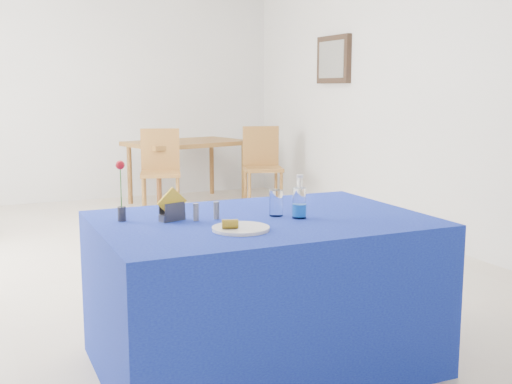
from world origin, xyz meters
The scene contains 16 objects.
floor centered at (0.00, 0.00, 0.00)m, with size 7.00×7.00×0.00m, color beige.
room_shell centered at (0.00, 0.00, 1.75)m, with size 7.00×7.00×7.00m.
picture_frame centered at (2.47, 1.60, 1.70)m, with size 0.06×0.64×0.52m, color black.
picture_art centered at (2.44, 1.60, 1.70)m, with size 0.02×0.52×0.40m, color #998C66.
plate centered at (-0.16, -2.02, 0.77)m, with size 0.26×0.26×0.01m, color white.
drinking_glass centered at (0.13, -1.79, 0.82)m, with size 0.07×0.07×0.13m, color white.
salt_shaker centered at (-0.28, -1.74, 0.80)m, with size 0.03×0.03×0.09m, color gray.
pepper_shaker centered at (-0.17, -1.74, 0.80)m, with size 0.03×0.03×0.09m, color slate.
blue_table centered at (0.04, -1.81, 0.38)m, with size 1.60×1.10×0.76m.
water_bottle centered at (0.21, -1.88, 0.83)m, with size 0.07×0.07×0.21m.
napkin_holder centered at (-0.38, -1.69, 0.81)m, with size 0.15×0.09×0.16m.
rose_vase centered at (-0.61, -1.60, 0.90)m, with size 0.04×0.04×0.29m.
oak_table centered at (1.15, 2.80, 0.68)m, with size 1.54×1.19×0.76m.
chair_bg_left centered at (0.64, 2.17, 0.55)m, with size 0.53×0.53×0.95m.
chair_bg_right centered at (1.84, 2.11, 0.55)m, with size 0.53×0.53×0.95m.
banana_pieces centered at (-0.22, -2.03, 0.80)m, with size 0.08×0.06×0.04m.
Camera 1 is at (-1.25, -4.63, 1.40)m, focal length 45.00 mm.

